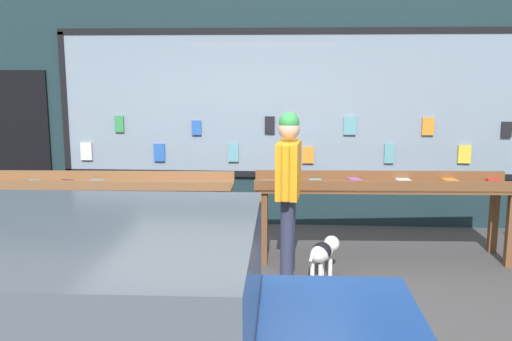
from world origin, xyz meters
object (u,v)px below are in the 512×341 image
Objects in this scene: display_table_left at (108,190)px; display_table_right at (384,191)px; small_dog at (323,252)px; person_browsing at (288,180)px.

display_table_right is (3.14, 0.01, 0.03)m from display_table_left.
display_table_left is at bearing 103.77° from small_dog.
small_dog is at bearing -15.91° from display_table_left.
display_table_right is at bearing 0.11° from display_table_left.
small_dog is at bearing -134.58° from display_table_right.
person_browsing is 0.81m from small_dog.
person_browsing is at bearing 94.53° from small_dog.
person_browsing reaches higher than small_dog.
person_browsing is (-1.06, -0.53, 0.22)m from display_table_right.
display_table_left is 2.58m from small_dog.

